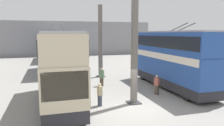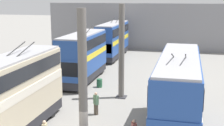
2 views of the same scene
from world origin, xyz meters
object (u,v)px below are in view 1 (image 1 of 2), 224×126
object	(u,v)px
person_by_left_row	(157,84)
person_by_right_row	(100,94)
bus_right_near	(60,64)
bus_right_far	(51,45)
oil_drum	(74,71)
bus_left_far	(172,56)
person_aisle_midway	(102,76)
bus_right_mid	(54,50)

from	to	relation	value
person_by_left_row	person_by_right_row	size ratio (longest dim) A/B	1.01
bus_right_near	person_by_right_row	distance (m)	3.49
bus_right_far	oil_drum	xyz separation A→B (m)	(-15.11, -2.33, -2.42)
person_by_right_row	oil_drum	world-z (taller)	person_by_right_row
person_by_right_row	bus_right_far	bearing A→B (deg)	85.06
bus_right_near	oil_drum	bearing A→B (deg)	-11.51
bus_right_far	person_by_left_row	bearing A→B (deg)	-163.66
bus_left_far	bus_right_far	bearing A→B (deg)	22.41
person_by_left_row	oil_drum	world-z (taller)	person_by_left_row
person_by_right_row	person_aisle_midway	bearing A→B (deg)	64.56
bus_right_mid	person_by_left_row	bearing A→B (deg)	-149.52
oil_drum	bus_left_far	bearing A→B (deg)	-140.49
person_by_left_row	person_aisle_midway	xyz separation A→B (m)	(4.16, 3.62, 0.07)
person_by_left_row	oil_drum	xyz separation A→B (m)	(11.16, 5.38, -0.44)
bus_left_far	person_by_right_row	xyz separation A→B (m)	(-3.09, 7.55, -2.12)
bus_right_near	person_aisle_midway	distance (m)	6.34
bus_left_far	person_aisle_midway	size ratio (longest dim) A/B	6.17
bus_right_near	person_by_right_row	xyz separation A→B (m)	(-1.13, -2.58, -2.07)
bus_right_mid	bus_right_far	world-z (taller)	bus_right_mid
bus_right_mid	oil_drum	size ratio (longest dim) A/B	11.48
bus_right_far	oil_drum	world-z (taller)	bus_right_far
person_by_left_row	person_aisle_midway	distance (m)	5.51
person_by_left_row	person_by_right_row	bearing A→B (deg)	170.54
bus_right_near	bus_right_mid	bearing A→B (deg)	-0.00
bus_right_far	person_by_right_row	distance (m)	27.86
person_aisle_midway	oil_drum	xyz separation A→B (m)	(7.01, 1.76, -0.52)
bus_left_far	bus_right_mid	bearing A→B (deg)	41.65
bus_right_far	oil_drum	distance (m)	15.48
bus_right_near	oil_drum	world-z (taller)	bus_right_near
bus_right_near	person_by_left_row	world-z (taller)	bus_right_near
person_by_left_row	person_aisle_midway	size ratio (longest dim) A/B	0.93
oil_drum	person_by_left_row	bearing A→B (deg)	-154.28
bus_right_far	oil_drum	bearing A→B (deg)	-171.24
bus_right_mid	person_by_right_row	distance (m)	14.85
bus_right_mid	person_by_right_row	world-z (taller)	bus_right_mid
bus_right_near	bus_right_far	distance (m)	26.54
bus_left_far	person_by_left_row	xyz separation A→B (m)	(-1.70, 2.43, -2.11)
bus_right_near	person_by_right_row	world-z (taller)	bus_right_near
bus_right_near	bus_right_far	bearing A→B (deg)	0.00
bus_left_far	person_aisle_midway	bearing A→B (deg)	67.87
bus_left_far	person_by_left_row	size ratio (longest dim) A/B	6.63
bus_right_near	person_aisle_midway	bearing A→B (deg)	-42.73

